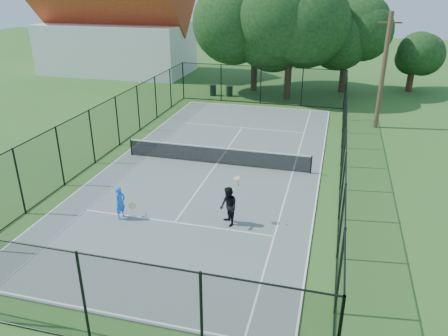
% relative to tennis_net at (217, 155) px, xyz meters
% --- Properties ---
extents(ground, '(120.00, 120.00, 0.00)m').
position_rel_tennis_net_xyz_m(ground, '(0.00, 0.00, -0.58)').
color(ground, '#2D6522').
extents(tennis_court, '(11.00, 24.00, 0.06)m').
position_rel_tennis_net_xyz_m(tennis_court, '(0.00, 0.00, -0.55)').
color(tennis_court, slate).
rests_on(tennis_court, ground).
extents(tennis_net, '(10.08, 0.08, 0.95)m').
position_rel_tennis_net_xyz_m(tennis_net, '(0.00, 0.00, 0.00)').
color(tennis_net, black).
rests_on(tennis_net, tennis_court).
extents(fence, '(13.10, 26.10, 3.00)m').
position_rel_tennis_net_xyz_m(fence, '(0.00, 0.00, 0.92)').
color(fence, black).
rests_on(fence, ground).
extents(tree_near_left, '(7.94, 7.94, 10.35)m').
position_rel_tennis_net_xyz_m(tree_near_left, '(-1.41, 17.45, 5.79)').
color(tree_near_left, '#332114').
rests_on(tree_near_left, ground).
extents(tree_near_mid, '(6.91, 6.91, 9.04)m').
position_rel_tennis_net_xyz_m(tree_near_mid, '(1.88, 15.08, 4.99)').
color(tree_near_mid, '#332114').
rests_on(tree_near_mid, ground).
extents(tree_near_right, '(5.53, 5.53, 7.63)m').
position_rel_tennis_net_xyz_m(tree_near_right, '(6.26, 18.72, 4.27)').
color(tree_near_right, '#332114').
rests_on(tree_near_right, ground).
extents(tree_far_right, '(3.80, 3.80, 5.03)m').
position_rel_tennis_net_xyz_m(tree_far_right, '(12.08, 20.60, 2.52)').
color(tree_far_right, '#332114').
rests_on(tree_far_right, ground).
extents(building, '(15.30, 8.15, 11.87)m').
position_rel_tennis_net_xyz_m(building, '(-17.00, 22.00, 4.35)').
color(building, silver).
rests_on(building, ground).
extents(trash_bin_left, '(0.58, 0.58, 0.91)m').
position_rel_tennis_net_xyz_m(trash_bin_left, '(-4.42, 14.62, -0.12)').
color(trash_bin_left, black).
rests_on(trash_bin_left, ground).
extents(trash_bin_right, '(0.58, 0.58, 0.86)m').
position_rel_tennis_net_xyz_m(trash_bin_right, '(-2.99, 14.76, -0.14)').
color(trash_bin_right, black).
rests_on(trash_bin_right, ground).
extents(utility_pole, '(1.40, 0.30, 7.43)m').
position_rel_tennis_net_xyz_m(utility_pole, '(8.65, 9.00, 3.20)').
color(utility_pole, '#4C3823').
rests_on(utility_pole, ground).
extents(player_blue, '(0.81, 0.58, 1.42)m').
position_rel_tennis_net_xyz_m(player_blue, '(-2.28, -6.60, 0.19)').
color(player_blue, '#1D6FF6').
rests_on(player_blue, tennis_court).
extents(player_black, '(1.07, 1.01, 2.18)m').
position_rel_tennis_net_xyz_m(player_black, '(2.16, -5.99, 0.30)').
color(player_black, black).
rests_on(player_black, tennis_court).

